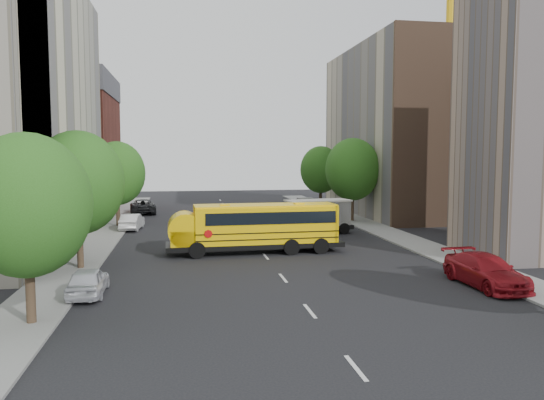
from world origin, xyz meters
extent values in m
plane|color=black|center=(0.00, 0.00, 0.00)|extent=(120.00, 120.00, 0.00)
cube|color=slate|center=(-11.50, 5.00, 0.06)|extent=(3.00, 80.00, 0.12)
cube|color=slate|center=(11.50, 5.00, 0.06)|extent=(3.00, 80.00, 0.12)
cube|color=silver|center=(0.00, 10.00, 0.01)|extent=(0.15, 64.00, 0.01)
cube|color=beige|center=(-18.00, 6.00, 10.00)|extent=(10.00, 26.00, 20.00)
cube|color=maroon|center=(-18.00, 28.00, 6.50)|extent=(10.00, 15.00, 13.00)
cube|color=#BAAD91|center=(18.00, 20.00, 9.00)|extent=(10.00, 22.00, 18.00)
cube|color=brown|center=(18.00, 9.00, 9.00)|extent=(10.10, 0.30, 18.00)
cylinder|color=gold|center=(28.00, 28.00, 17.50)|extent=(1.00, 1.00, 35.00)
cylinder|color=#38281C|center=(-11.00, -14.00, 1.35)|extent=(0.36, 0.36, 2.70)
ellipsoid|color=#265617|center=(-11.00, -14.00, 4.65)|extent=(4.80, 4.80, 5.52)
cylinder|color=#38281C|center=(-11.00, -4.00, 1.44)|extent=(0.36, 0.36, 2.88)
ellipsoid|color=#265617|center=(-11.00, -4.00, 4.96)|extent=(5.12, 5.12, 5.89)
cylinder|color=#38281C|center=(-11.00, 14.00, 1.40)|extent=(0.36, 0.36, 2.81)
ellipsoid|color=#265617|center=(-11.00, 14.00, 4.84)|extent=(4.99, 4.99, 5.74)
cylinder|color=#38281C|center=(11.00, 14.00, 1.48)|extent=(0.36, 0.36, 2.95)
ellipsoid|color=#265617|center=(11.00, 14.00, 5.08)|extent=(5.25, 5.25, 6.04)
cylinder|color=#38281C|center=(11.00, 26.00, 1.37)|extent=(0.36, 0.36, 2.74)
ellipsoid|color=#265617|center=(11.00, 26.00, 4.71)|extent=(4.86, 4.86, 5.59)
cube|color=black|center=(-0.50, -0.56, 0.57)|extent=(11.76, 3.03, 0.31)
cube|color=#FFC705|center=(0.23, -0.53, 1.93)|extent=(9.47, 2.90, 2.40)
cube|color=#FFC705|center=(-5.29, -0.71, 1.20)|extent=(1.95, 2.46, 1.04)
cube|color=black|center=(-4.20, -0.67, 2.45)|extent=(0.60, 2.41, 1.25)
cube|color=#FFC705|center=(0.23, -0.53, 3.15)|extent=(9.46, 2.69, 0.15)
cube|color=black|center=(0.44, -0.53, 2.45)|extent=(8.64, 2.94, 0.78)
cube|color=black|center=(0.23, -0.53, 1.10)|extent=(9.47, 2.96, 0.06)
cube|color=black|center=(0.23, -0.53, 1.51)|extent=(9.47, 2.96, 0.06)
cube|color=#FFC705|center=(4.98, -0.39, 1.93)|extent=(0.24, 2.61, 2.40)
cube|color=#FFC705|center=(-2.58, -0.62, 3.26)|extent=(0.65, 0.65, 0.10)
cube|color=#FFC705|center=(2.63, -0.46, 3.26)|extent=(0.65, 0.65, 0.10)
cylinder|color=#FFC705|center=(-5.29, -0.71, 1.72)|extent=(2.27, 2.47, 2.19)
cylinder|color=red|center=(-3.79, -2.07, 1.57)|extent=(0.52, 0.06, 0.52)
cylinder|color=black|center=(-4.52, -1.99, 0.52)|extent=(1.05, 0.35, 1.04)
cylinder|color=black|center=(-4.60, 0.62, 0.52)|extent=(1.05, 0.35, 1.04)
cylinder|color=black|center=(1.84, -1.79, 0.52)|extent=(1.05, 0.35, 1.04)
cylinder|color=black|center=(1.76, 0.82, 0.52)|extent=(1.05, 0.35, 1.04)
cylinder|color=black|center=(3.92, -1.72, 0.52)|extent=(1.05, 0.35, 1.04)
cylinder|color=black|center=(3.84, 0.88, 0.52)|extent=(1.05, 0.35, 1.04)
cube|color=black|center=(5.28, 6.92, 0.55)|extent=(6.85, 3.29, 0.33)
cube|color=silver|center=(5.82, 7.02, 1.70)|extent=(5.32, 2.92, 1.97)
cube|color=silver|center=(2.90, 6.51, 1.37)|extent=(1.87, 2.32, 1.32)
cube|color=silver|center=(5.82, 7.02, 2.74)|extent=(5.56, 3.06, 0.13)
cylinder|color=black|center=(3.09, 5.43, 0.46)|extent=(0.95, 0.43, 0.92)
cylinder|color=black|center=(2.71, 7.59, 0.46)|extent=(0.95, 0.43, 0.92)
cylinder|color=black|center=(5.68, 5.88, 0.46)|extent=(0.95, 0.43, 0.92)
cylinder|color=black|center=(5.30, 8.04, 0.46)|extent=(0.95, 0.43, 0.92)
cylinder|color=black|center=(8.06, 6.30, 0.46)|extent=(0.95, 0.43, 0.92)
cylinder|color=black|center=(7.68, 8.46, 0.46)|extent=(0.95, 0.43, 0.92)
imported|color=silver|center=(-9.60, -9.89, 0.68)|extent=(1.62, 3.98, 1.35)
imported|color=silver|center=(-9.60, 11.87, 0.70)|extent=(1.87, 4.38, 1.41)
imported|color=black|center=(-9.60, 24.55, 0.80)|extent=(3.24, 6.03, 1.61)
imported|color=maroon|center=(9.60, -11.40, 0.79)|extent=(2.42, 5.54, 1.58)
imported|color=gray|center=(8.80, 24.13, 0.76)|extent=(1.72, 4.66, 1.52)
camera|label=1|loc=(-5.17, -35.16, 6.59)|focal=35.00mm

